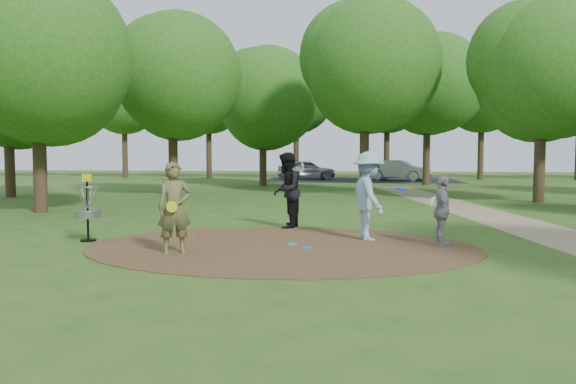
# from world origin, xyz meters

# --- Properties ---
(ground) EXTENTS (100.00, 100.00, 0.00)m
(ground) POSITION_xyz_m (0.00, 0.00, 0.00)
(ground) COLOR #2D5119
(ground) RESTS_ON ground
(dirt_clearing) EXTENTS (8.40, 8.40, 0.02)m
(dirt_clearing) POSITION_xyz_m (0.00, 0.00, 0.01)
(dirt_clearing) COLOR #47301C
(dirt_clearing) RESTS_ON ground
(footpath) EXTENTS (7.55, 39.89, 0.01)m
(footpath) POSITION_xyz_m (6.50, 2.00, 0.01)
(footpath) COLOR #8C7A5B
(footpath) RESTS_ON ground
(parking_lot) EXTENTS (14.00, 8.00, 0.01)m
(parking_lot) POSITION_xyz_m (2.00, 30.00, 0.00)
(parking_lot) COLOR black
(parking_lot) RESTS_ON ground
(player_observer_with_disc) EXTENTS (0.79, 0.68, 1.83)m
(player_observer_with_disc) POSITION_xyz_m (-2.01, -1.04, 0.92)
(player_observer_with_disc) COLOR brown
(player_observer_with_disc) RESTS_ON ground
(player_throwing_with_disc) EXTENTS (1.45, 1.50, 2.05)m
(player_throwing_with_disc) POSITION_xyz_m (1.87, 1.19, 1.02)
(player_throwing_with_disc) COLOR #88ADCB
(player_throwing_with_disc) RESTS_ON ground
(player_walking_with_disc) EXTENTS (0.86, 1.05, 2.03)m
(player_walking_with_disc) POSITION_xyz_m (-0.26, 3.03, 1.01)
(player_walking_with_disc) COLOR black
(player_walking_with_disc) RESTS_ON ground
(player_waiting_with_disc) EXTENTS (0.46, 0.91, 1.54)m
(player_waiting_with_disc) POSITION_xyz_m (3.42, 0.47, 0.77)
(player_waiting_with_disc) COLOR gray
(player_waiting_with_disc) RESTS_ON ground
(disc_ground_cyan) EXTENTS (0.22, 0.22, 0.02)m
(disc_ground_cyan) POSITION_xyz_m (0.20, 0.24, 0.03)
(disc_ground_cyan) COLOR #19ACCF
(disc_ground_cyan) RESTS_ON dirt_clearing
(disc_ground_blue) EXTENTS (0.22, 0.22, 0.02)m
(disc_ground_blue) POSITION_xyz_m (0.57, -0.19, 0.03)
(disc_ground_blue) COLOR #0B77C0
(disc_ground_blue) RESTS_ON dirt_clearing
(disc_ground_red) EXTENTS (0.22, 0.22, 0.02)m
(disc_ground_red) POSITION_xyz_m (-2.15, 1.49, 0.03)
(disc_ground_red) COLOR red
(disc_ground_red) RESTS_ON dirt_clearing
(car_left) EXTENTS (4.68, 2.82, 1.49)m
(car_left) POSITION_xyz_m (-2.06, 30.53, 0.75)
(car_left) COLOR #9C9EA3
(car_left) RESTS_ON ground
(car_right) EXTENTS (4.79, 3.19, 1.49)m
(car_right) POSITION_xyz_m (4.76, 29.66, 0.75)
(car_right) COLOR #989C9F
(car_right) RESTS_ON ground
(disc_golf_basket) EXTENTS (0.63, 0.63, 1.54)m
(disc_golf_basket) POSITION_xyz_m (-4.50, 0.30, 0.87)
(disc_golf_basket) COLOR black
(disc_golf_basket) RESTS_ON ground
(tree_ring) EXTENTS (37.49, 45.48, 9.14)m
(tree_ring) POSITION_xyz_m (1.57, 9.58, 5.30)
(tree_ring) COLOR #332316
(tree_ring) RESTS_ON ground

